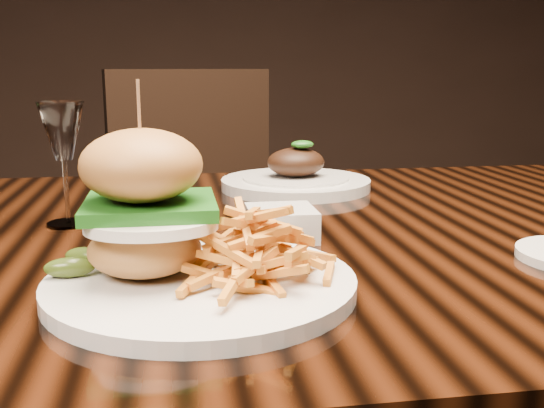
{
  "coord_description": "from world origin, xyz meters",
  "views": [
    {
      "loc": [
        -0.15,
        -0.8,
        0.96
      ],
      "look_at": [
        -0.05,
        -0.13,
        0.81
      ],
      "focal_mm": 42.0,
      "sensor_mm": 36.0,
      "label": 1
    }
  ],
  "objects": [
    {
      "name": "burger_plate",
      "position": [
        -0.14,
        -0.23,
        0.8
      ],
      "size": [
        0.29,
        0.29,
        0.2
      ],
      "rotation": [
        0.0,
        0.0,
        -0.21
      ],
      "color": "silver",
      "rests_on": "dining_table"
    },
    {
      "name": "far_dish",
      "position": [
        0.06,
        0.26,
        0.77
      ],
      "size": [
        0.26,
        0.26,
        0.08
      ],
      "rotation": [
        0.0,
        0.0,
        0.1
      ],
      "color": "silver",
      "rests_on": "dining_table"
    },
    {
      "name": "wine_glass",
      "position": [
        -0.29,
        0.06,
        0.87
      ],
      "size": [
        0.06,
        0.06,
        0.16
      ],
      "color": "white",
      "rests_on": "dining_table"
    },
    {
      "name": "chair_far",
      "position": [
        -0.07,
        0.89,
        0.54
      ],
      "size": [
        0.56,
        0.56,
        0.95
      ],
      "rotation": [
        0.0,
        0.0,
        0.25
      ],
      "color": "black",
      "rests_on": "ground"
    },
    {
      "name": "ramekin",
      "position": [
        -0.02,
        -0.05,
        0.77
      ],
      "size": [
        0.08,
        0.08,
        0.04
      ],
      "primitive_type": "cube",
      "rotation": [
        0.0,
        0.0,
        -0.03
      ],
      "color": "silver",
      "rests_on": "dining_table"
    },
    {
      "name": "dining_table",
      "position": [
        0.0,
        0.0,
        0.67
      ],
      "size": [
        1.6,
        0.9,
        0.75
      ],
      "color": "black",
      "rests_on": "ground"
    }
  ]
}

